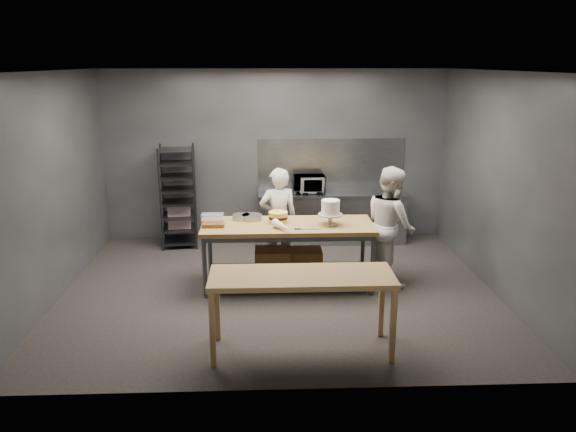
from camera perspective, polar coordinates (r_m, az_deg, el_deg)
The scene contains 16 objects.
ground at distance 8.00m, azimuth -0.92°, elevation -7.50°, with size 6.00×6.00×0.00m, color black.
back_wall at distance 10.00m, azimuth -1.34°, elevation 6.13°, with size 6.00×0.04×3.00m, color #4C4F54.
work_table at distance 7.95m, azimuth -0.05°, elevation -3.22°, with size 2.40×0.90×0.92m.
near_counter at distance 6.11m, azimuth 1.40°, elevation -6.71°, with size 2.00×0.70×0.90m.
back_counter at distance 9.98m, azimuth 4.49°, elevation -0.10°, with size 2.60×0.60×0.90m.
splashback_panel at distance 10.07m, azimuth 4.39°, elevation 5.29°, with size 2.60×0.02×0.90m, color slate.
speed_rack at distance 9.84m, azimuth -11.08°, elevation 1.87°, with size 0.67×0.71×1.75m.
chef_behind at distance 8.53m, azimuth -0.98°, elevation -0.34°, with size 0.58×0.38×1.59m, color silver.
chef_right at distance 8.19m, azimuth 10.38°, elevation -0.88°, with size 0.83×0.64×1.70m, color silver.
microwave at distance 9.79m, azimuth 2.14°, elevation 3.25°, with size 0.54×0.37×0.30m, color black.
frosted_cake_stand at distance 7.76m, azimuth 4.33°, elevation 0.69°, with size 0.34×0.34×0.35m.
layer_cake at distance 7.88m, azimuth -1.00°, elevation -0.14°, with size 0.27×0.27×0.16m.
cake_pans at distance 8.06m, azimuth -5.32°, elevation -0.15°, with size 0.84×0.33×0.07m.
piping_bag at distance 7.53m, azimuth -0.59°, elevation -1.05°, with size 0.12×0.12×0.38m, color white.
offset_spatula at distance 7.59m, azimuth 1.63°, elevation -1.34°, with size 0.37×0.02×0.02m.
pastry_clamshells at distance 7.90m, azimuth -7.63°, elevation -0.42°, with size 0.34×0.45×0.11m.
Camera 1 is at (-0.18, -7.36, 3.12)m, focal length 35.00 mm.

